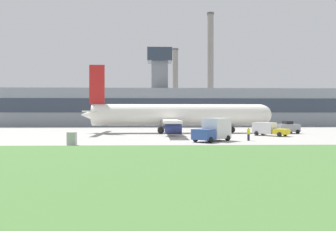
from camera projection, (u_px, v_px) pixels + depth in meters
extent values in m
plane|color=#999691|center=(171.00, 135.00, 51.89)|extent=(400.00, 400.00, 0.00)
cube|color=#426B33|center=(206.00, 184.00, 15.41)|extent=(240.00, 37.00, 0.06)
cube|color=gray|center=(165.00, 108.00, 89.68)|extent=(89.72, 13.56, 9.87)
cube|color=#2D3847|center=(166.00, 105.00, 82.85)|extent=(87.93, 0.16, 3.55)
cube|color=slate|center=(160.00, 94.00, 89.61)|extent=(4.40, 4.40, 17.47)
cube|color=#283342|center=(160.00, 56.00, 89.55)|extent=(6.60, 6.60, 3.52)
cylinder|color=gray|center=(175.00, 86.00, 128.13)|extent=(2.19, 2.19, 28.17)
cylinder|color=#4C4C51|center=(175.00, 49.00, 128.05)|extent=(2.52, 2.52, 0.66)
cylinder|color=gray|center=(210.00, 69.00, 124.11)|extent=(2.38, 2.38, 40.93)
cylinder|color=#4C4C51|center=(210.00, 14.00, 124.00)|extent=(2.74, 2.74, 0.71)
cylinder|color=white|center=(178.00, 115.00, 56.62)|extent=(29.28, 3.70, 3.70)
sphere|color=white|center=(261.00, 115.00, 57.12)|extent=(3.51, 3.51, 3.51)
cone|color=white|center=(92.00, 115.00, 56.12)|extent=(4.06, 3.51, 3.51)
cube|color=#B21E1E|center=(97.00, 84.00, 56.11)|extent=(2.59, 0.24, 6.73)
cube|color=white|center=(91.00, 111.00, 51.92)|extent=(1.07, 8.43, 0.20)
cube|color=white|center=(100.00, 112.00, 60.35)|extent=(1.07, 8.43, 0.20)
cube|color=white|center=(171.00, 121.00, 48.81)|extent=(2.39, 14.05, 0.36)
cube|color=white|center=(168.00, 119.00, 64.33)|extent=(2.39, 14.05, 0.36)
cylinder|color=navy|center=(173.00, 128.00, 48.42)|extent=(2.46, 1.76, 1.76)
cylinder|color=navy|center=(169.00, 125.00, 64.75)|extent=(2.46, 1.76, 1.76)
cylinder|color=#59595B|center=(232.00, 125.00, 56.95)|extent=(0.20, 0.20, 1.66)
sphere|color=black|center=(232.00, 130.00, 56.96)|extent=(1.09, 1.09, 1.09)
cylinder|color=#59595B|center=(161.00, 125.00, 54.08)|extent=(0.20, 0.20, 1.66)
sphere|color=black|center=(161.00, 130.00, 54.09)|extent=(1.09, 1.09, 1.09)
cylinder|color=#59595B|center=(161.00, 125.00, 58.97)|extent=(0.20, 0.20, 1.66)
sphere|color=black|center=(161.00, 129.00, 58.98)|extent=(1.09, 1.09, 1.09)
cube|color=gray|center=(288.00, 128.00, 54.68)|extent=(3.97, 2.69, 1.28)
cube|color=black|center=(288.00, 123.00, 54.67)|extent=(1.54, 1.62, 0.50)
sphere|color=black|center=(298.00, 132.00, 54.08)|extent=(0.70, 0.70, 0.70)
sphere|color=black|center=(291.00, 131.00, 55.90)|extent=(0.70, 0.70, 0.70)
sphere|color=black|center=(284.00, 132.00, 53.46)|extent=(0.70, 0.70, 0.70)
sphere|color=black|center=(278.00, 131.00, 55.28)|extent=(0.70, 0.70, 0.70)
cube|color=#2D4C93|center=(203.00, 134.00, 37.90)|extent=(2.90, 2.89, 1.21)
cube|color=silver|center=(217.00, 128.00, 40.03)|extent=(3.83, 3.87, 2.47)
sphere|color=black|center=(195.00, 139.00, 38.49)|extent=(0.70, 0.70, 0.70)
sphere|color=black|center=(210.00, 140.00, 37.11)|extent=(0.70, 0.70, 0.70)
sphere|color=black|center=(213.00, 137.00, 41.34)|extent=(0.70, 0.70, 0.70)
sphere|color=black|center=(228.00, 138.00, 39.96)|extent=(0.70, 0.70, 0.70)
cube|color=yellow|center=(281.00, 132.00, 47.72)|extent=(2.61, 2.61, 0.79)
cube|color=silver|center=(264.00, 128.00, 49.72)|extent=(3.50, 3.60, 1.70)
sphere|color=black|center=(279.00, 134.00, 47.02)|extent=(0.70, 0.70, 0.70)
sphere|color=black|center=(285.00, 134.00, 48.23)|extent=(0.70, 0.70, 0.70)
sphere|color=black|center=(256.00, 133.00, 49.69)|extent=(0.70, 0.70, 0.70)
sphere|color=black|center=(262.00, 133.00, 50.91)|extent=(0.70, 0.70, 0.70)
cylinder|color=#23283D|center=(248.00, 137.00, 40.22)|extent=(0.38, 0.38, 0.81)
cylinder|color=yellow|center=(249.00, 132.00, 40.21)|extent=(0.47, 0.47, 0.64)
sphere|color=tan|center=(249.00, 128.00, 40.21)|extent=(0.22, 0.22, 0.22)
cube|color=black|center=(264.00, 135.00, 51.95)|extent=(0.60, 0.60, 0.03)
cone|color=orange|center=(264.00, 132.00, 51.95)|extent=(0.43, 0.43, 0.68)
cube|color=#B2B7B2|center=(72.00, 139.00, 34.38)|extent=(0.88, 0.81, 1.39)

